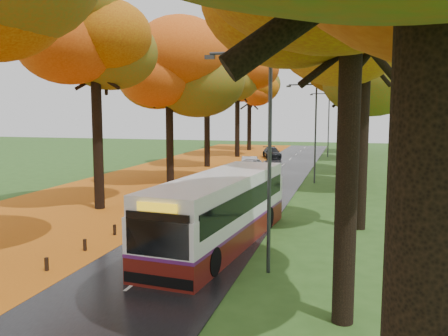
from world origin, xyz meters
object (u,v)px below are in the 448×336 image
at_px(streetlamp_near, 263,144).
at_px(streetlamp_mid, 312,125).
at_px(bus, 221,208).
at_px(car_dark, 272,153).
at_px(streetlamp_far, 327,119).
at_px(car_silver, 249,164).
at_px(car_white, 250,165).

xyz_separation_m(streetlamp_near, streetlamp_mid, (0.00, 22.00, 0.00)).
relative_size(bus, car_dark, 2.62).
relative_size(streetlamp_far, car_dark, 1.78).
bearing_deg(bus, car_dark, 101.66).
bearing_deg(streetlamp_mid, bus, -97.15).
xyz_separation_m(streetlamp_mid, car_dark, (-6.30, 18.68, -4.02)).
bearing_deg(streetlamp_mid, streetlamp_near, -90.00).
height_order(streetlamp_far, car_silver, streetlamp_far).
bearing_deg(streetlamp_far, car_white, -109.50).
distance_m(streetlamp_far, bus, 41.17).
bearing_deg(car_white, streetlamp_near, -57.36).
height_order(bus, car_silver, bus).
distance_m(streetlamp_far, car_dark, 8.18).
bearing_deg(car_silver, bus, -90.47).
xyz_separation_m(streetlamp_mid, streetlamp_far, (0.00, 22.00, 0.00)).
relative_size(streetlamp_far, car_white, 2.00).
distance_m(streetlamp_mid, streetlamp_far, 22.00).
bearing_deg(streetlamp_mid, car_silver, 138.79).
bearing_deg(car_dark, car_silver, -108.90).
xyz_separation_m(streetlamp_far, car_silver, (-6.30, -16.49, -3.98)).
bearing_deg(streetlamp_far, car_silver, -110.90).
height_order(streetlamp_mid, car_silver, streetlamp_mid).
height_order(streetlamp_near, car_silver, streetlamp_near).
xyz_separation_m(streetlamp_far, bus, (-2.38, -40.98, -3.08)).
distance_m(streetlamp_near, car_silver, 28.50).
relative_size(streetlamp_near, car_dark, 1.78).
distance_m(bus, car_dark, 37.88).
distance_m(streetlamp_near, streetlamp_far, 44.00).
height_order(streetlamp_far, bus, streetlamp_far).
distance_m(streetlamp_near, car_dark, 41.36).
relative_size(streetlamp_near, car_silver, 1.89).
bearing_deg(car_silver, streetlamp_mid, -50.77).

